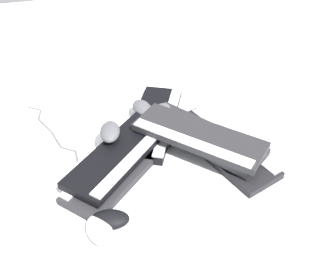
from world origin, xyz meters
The scene contains 13 objects.
ground_plane centered at (0.00, 0.00, 0.00)m, with size 3.20×3.20×0.00m, color white.
keyboard_0 centered at (0.10, -0.03, 0.01)m, with size 0.46×0.32×0.03m.
keyboard_1 centered at (-0.10, 0.13, 0.01)m, with size 0.41×0.42×0.03m.
keyboard_2 centered at (-0.10, -0.22, 0.01)m, with size 0.46×0.29×0.03m.
keyboard_3 centered at (-0.07, -0.16, 0.04)m, with size 0.45×0.38×0.03m.
keyboard_4 centered at (-0.07, 0.11, 0.04)m, with size 0.42×0.42×0.03m.
keyboard_5 centered at (-0.10, -0.14, 0.07)m, with size 0.42×0.41×0.03m.
mouse_0 centered at (0.10, -0.06, 0.05)m, with size 0.11×0.07×0.04m, color #4C4C51.
mouse_1 centered at (-0.34, 0.23, 0.02)m, with size 0.11×0.07×0.04m, color silver.
mouse_2 centered at (0.00, 0.14, 0.08)m, with size 0.11×0.07×0.04m, color #4C4C51.
mouse_3 centered at (-0.31, 0.20, 0.02)m, with size 0.11×0.07×0.04m, color black.
mouse_4 centered at (0.15, 0.00, 0.05)m, with size 0.11×0.07×0.04m, color #4C4C51.
cable_0 centered at (0.16, 0.34, 0.00)m, with size 0.38×0.17×0.01m.
Camera 1 is at (-0.99, 0.22, 0.85)m, focal length 40.00 mm.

